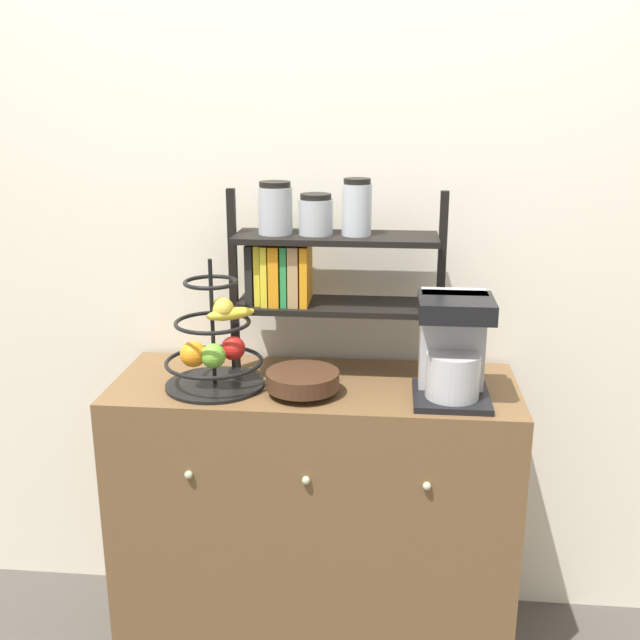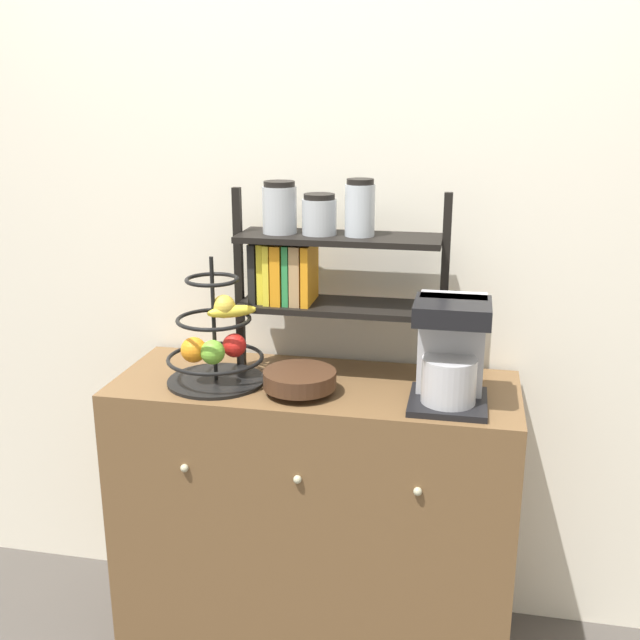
# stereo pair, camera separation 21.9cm
# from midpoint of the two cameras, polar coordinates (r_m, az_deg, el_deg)

# --- Properties ---
(wall_back) EXTENTS (7.00, 0.05, 2.60)m
(wall_back) POSITION_cam_midpoint_polar(r_m,az_deg,el_deg) (2.41, -2.38, 6.31)
(wall_back) COLOR silver
(wall_back) RESTS_ON ground_plane
(sideboard) EXTENTS (1.22, 0.48, 0.90)m
(sideboard) POSITION_cam_midpoint_polar(r_m,az_deg,el_deg) (2.46, -3.03, -14.74)
(sideboard) COLOR brown
(sideboard) RESTS_ON ground_plane
(coffee_maker) EXTENTS (0.22, 0.23, 0.30)m
(coffee_maker) POSITION_cam_midpoint_polar(r_m,az_deg,el_deg) (2.12, 7.20, -2.18)
(coffee_maker) COLOR black
(coffee_maker) RESTS_ON sideboard
(fruit_stand) EXTENTS (0.29, 0.29, 0.39)m
(fruit_stand) POSITION_cam_midpoint_polar(r_m,az_deg,el_deg) (2.22, -10.84, -2.09)
(fruit_stand) COLOR black
(fruit_stand) RESTS_ON sideboard
(wooden_bowl) EXTENTS (0.21, 0.21, 0.07)m
(wooden_bowl) POSITION_cam_midpoint_polar(r_m,az_deg,el_deg) (2.16, -4.24, -4.70)
(wooden_bowl) COLOR #422819
(wooden_bowl) RESTS_ON sideboard
(shelf_hutch) EXTENTS (0.65, 0.20, 0.60)m
(shelf_hutch) POSITION_cam_midpoint_polar(r_m,az_deg,el_deg) (2.25, -3.54, 4.97)
(shelf_hutch) COLOR black
(shelf_hutch) RESTS_ON sideboard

